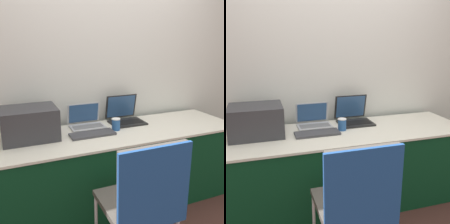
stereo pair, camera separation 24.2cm
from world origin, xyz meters
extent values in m
plane|color=#472823|center=(0.00, 0.00, 0.00)|extent=(14.00, 14.00, 0.00)
cube|color=silver|center=(0.00, 0.81, 1.30)|extent=(8.00, 0.05, 2.60)
cube|color=#0C381E|center=(0.00, 0.35, 0.35)|extent=(2.29, 0.71, 0.71)
cube|color=silver|center=(0.00, 0.35, 0.72)|extent=(2.31, 0.73, 0.02)
cube|color=#333338|center=(-0.81, 0.48, 0.87)|extent=(0.46, 0.38, 0.27)
cube|color=#51565B|center=(-0.81, 0.44, 0.98)|extent=(0.37, 0.29, 0.05)
cube|color=#B7B7BC|center=(-0.27, 0.55, 0.74)|extent=(0.33, 0.21, 0.02)
cube|color=slate|center=(-0.27, 0.54, 0.75)|extent=(0.29, 0.11, 0.00)
cube|color=#B7B7BC|center=(-0.27, 0.67, 0.85)|extent=(0.33, 0.05, 0.20)
cube|color=#2D5184|center=(-0.27, 0.66, 0.85)|extent=(0.30, 0.04, 0.18)
cube|color=black|center=(0.15, 0.53, 0.74)|extent=(0.34, 0.26, 0.02)
cube|color=black|center=(0.15, 0.51, 0.75)|extent=(0.30, 0.14, 0.00)
cube|color=black|center=(0.15, 0.69, 0.87)|extent=(0.34, 0.06, 0.25)
cube|color=#2D5184|center=(0.15, 0.68, 0.87)|extent=(0.31, 0.05, 0.23)
cube|color=#3D3D42|center=(-0.29, 0.34, 0.74)|extent=(0.40, 0.16, 0.02)
cylinder|color=#285699|center=(-0.04, 0.39, 0.78)|extent=(0.08, 0.08, 0.11)
cylinder|color=white|center=(-0.04, 0.39, 0.84)|extent=(0.08, 0.08, 0.01)
cube|color=#4C4742|center=(-0.23, -0.36, 0.46)|extent=(0.46, 0.47, 0.04)
cube|color=#4C4742|center=(-0.23, -0.58, 0.72)|extent=(0.46, 0.03, 0.49)
cylinder|color=silver|center=(-0.44, -0.14, 0.22)|extent=(0.02, 0.02, 0.44)
cylinder|color=silver|center=(-0.01, -0.14, 0.22)|extent=(0.02, 0.02, 0.44)
cube|color=#1E478C|center=(-0.23, -0.60, 0.70)|extent=(0.48, 0.02, 0.54)
camera|label=1|loc=(-0.99, -1.76, 1.55)|focal=42.00mm
camera|label=2|loc=(-0.76, -1.85, 1.55)|focal=42.00mm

